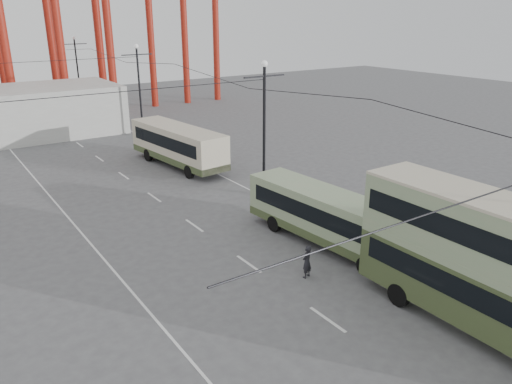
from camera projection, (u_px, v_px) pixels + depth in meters
ground at (421, 362)px, 18.47m from camera, size 160.00×160.00×0.00m
road_markings at (170, 207)px, 33.30m from camera, size 12.52×120.00×0.01m
lamp_post_mid at (264, 131)px, 33.84m from camera, size 3.20×0.44×9.32m
lamp_post_far at (140, 91)px, 50.92m from camera, size 3.20×0.44×9.32m
lamp_post_distant at (78, 72)px, 67.99m from camera, size 3.20×0.44×9.32m
fairground_shed at (8, 114)px, 50.91m from camera, size 22.00×10.00×5.00m
double_decker_bus at (486, 259)px, 19.36m from camera, size 2.71×10.55×5.66m
single_decker_green at (328, 216)px, 27.32m from camera, size 3.33×10.86×3.02m
single_decker_cream at (178, 144)px, 41.57m from camera, size 3.86×11.01×3.35m
pedestrian at (307, 262)px, 24.16m from camera, size 0.70×0.57×1.67m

